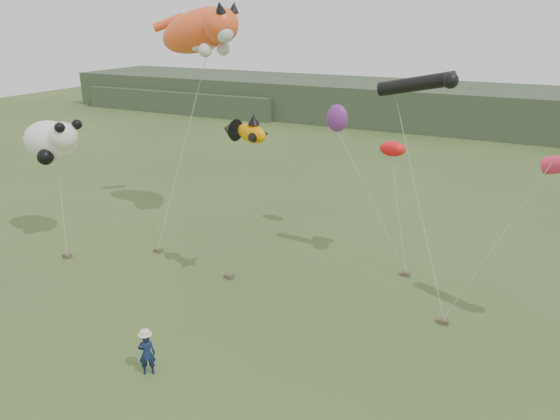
{
  "coord_description": "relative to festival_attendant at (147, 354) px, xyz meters",
  "views": [
    {
      "loc": [
        9.53,
        -13.08,
        10.7
      ],
      "look_at": [
        1.49,
        3.0,
        4.31
      ],
      "focal_mm": 35.0,
      "sensor_mm": 36.0,
      "label": 1
    }
  ],
  "objects": [
    {
      "name": "misc_kites",
      "position": [
        2.19,
        12.71,
        5.12
      ],
      "size": [
        4.29,
        2.24,
        1.82
      ],
      "color": "red",
      "rests_on": "ground"
    },
    {
      "name": "tube_kites",
      "position": [
        9.05,
        9.19,
        6.56
      ],
      "size": [
        9.74,
        3.86,
        3.14
      ],
      "color": "black",
      "rests_on": "ground"
    },
    {
      "name": "headland",
      "position": [
        -2.37,
        46.58,
        1.2
      ],
      "size": [
        90.0,
        13.0,
        4.0
      ],
      "color": "#2D3D28",
      "rests_on": "ground"
    },
    {
      "name": "ground",
      "position": [
        0.74,
        1.89,
        -0.73
      ],
      "size": [
        120.0,
        120.0,
        0.0
      ],
      "primitive_type": "plane",
      "color": "#385123",
      "rests_on": "ground"
    },
    {
      "name": "cat_kite",
      "position": [
        -5.42,
        11.95,
        9.35
      ],
      "size": [
        5.86,
        3.13,
        3.07
      ],
      "color": "#F95221",
      "rests_on": "ground"
    },
    {
      "name": "panda_kite",
      "position": [
        -10.85,
        6.79,
        4.41
      ],
      "size": [
        3.41,
        2.2,
        2.12
      ],
      "color": "white",
      "rests_on": "ground"
    },
    {
      "name": "sandbag_anchors",
      "position": [
        -0.55,
        7.52,
        -0.63
      ],
      "size": [
        17.33,
        5.53,
        0.18
      ],
      "color": "brown",
      "rests_on": "ground"
    },
    {
      "name": "festival_attendant",
      "position": [
        0.0,
        0.0,
        0.0
      ],
      "size": [
        0.63,
        0.59,
        1.45
      ],
      "primitive_type": "imported",
      "rotation": [
        0.0,
        0.0,
        3.76
      ],
      "color": "#111E41",
      "rests_on": "ground"
    },
    {
      "name": "fish_kite",
      "position": [
        0.01,
        6.28,
        5.94
      ],
      "size": [
        2.28,
        1.5,
        1.14
      ],
      "color": "orange",
      "rests_on": "ground"
    }
  ]
}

